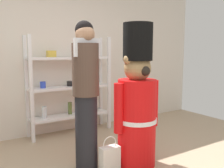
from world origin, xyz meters
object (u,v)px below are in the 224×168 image
Objects in this scene: teddy_bear_guard at (137,104)px; person_shopper at (86,92)px; merchandise_shelf at (70,86)px; shopping_bag at (110,159)px.

teddy_bear_guard is 0.99× the size of person_shopper.
shopping_bag is (-0.16, -1.55, -0.64)m from merchandise_shelf.
teddy_bear_guard reaches higher than shopping_bag.
merchandise_shelf is 1.38m from person_shopper.
shopping_bag is at bearing -49.25° from person_shopper.
person_shopper reaches higher than shopping_bag.
merchandise_shelf is at bearing 97.91° from teddy_bear_guard.
teddy_bear_guard is 0.63m from person_shopper.
shopping_bag is at bearing 179.62° from teddy_bear_guard.
person_shopper is at bearing 130.75° from shopping_bag.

